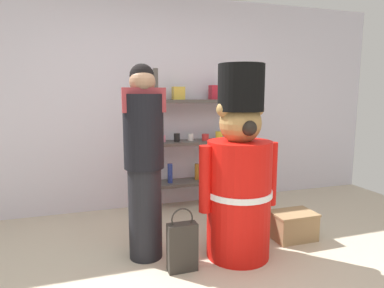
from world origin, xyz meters
name	(u,v)px	position (x,y,z in m)	size (l,w,h in m)	color
back_wall	(150,103)	(0.00, 2.20, 1.30)	(6.40, 0.12, 2.60)	silver
merchandise_shelf	(198,138)	(0.56, 1.98, 0.87)	(1.16, 0.35, 1.71)	#4C4742
teddy_bear_guard	(239,176)	(0.46, 0.58, 0.72)	(0.73, 0.57, 1.66)	red
person_shopper	(144,160)	(-0.32, 0.80, 0.87)	(0.35, 0.34, 1.66)	black
shopping_bag	(182,246)	(-0.08, 0.48, 0.21)	(0.24, 0.11, 0.53)	#332D28
display_crate	(293,225)	(1.12, 0.72, 0.14)	(0.42, 0.30, 0.27)	#9E7A51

